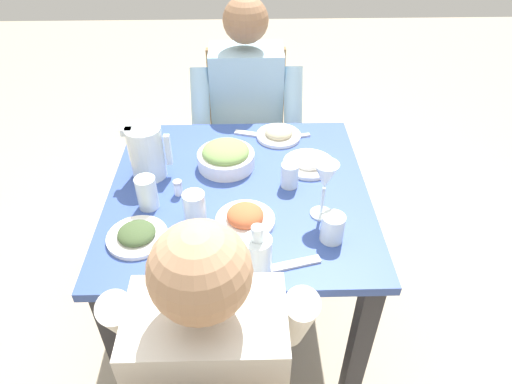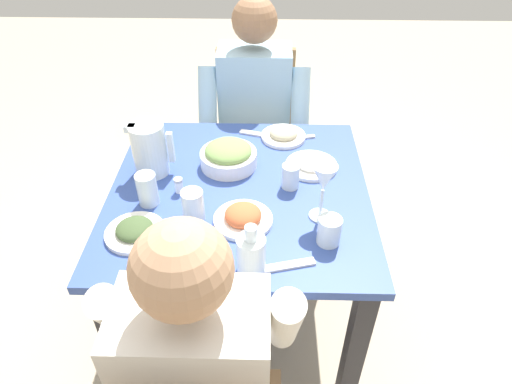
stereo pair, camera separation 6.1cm
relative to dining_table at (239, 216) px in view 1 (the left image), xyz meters
The scene contains 21 objects.
ground_plane 0.59m from the dining_table, ahead, with size 8.00×8.00×0.00m, color tan.
dining_table is the anchor object (origin of this frame).
chair_far 0.80m from the dining_table, 87.47° to the left, with size 0.40×0.40×0.86m.
diner_near 0.59m from the dining_table, 95.59° to the right, with size 0.48×0.53×1.16m.
diner_far 0.59m from the dining_table, 86.59° to the left, with size 0.48×0.53×1.16m.
water_pitcher 0.39m from the dining_table, 163.52° to the left, with size 0.16×0.12×0.19m.
salad_bowl 0.22m from the dining_table, 107.82° to the left, with size 0.20×0.20×0.09m.
plate_yoghurt 0.32m from the dining_table, 27.34° to the left, with size 0.19×0.19×0.04m.
plate_rice_curry 0.22m from the dining_table, 82.48° to the right, with size 0.19×0.19×0.06m.
plate_dolmas 0.40m from the dining_table, 142.55° to the right, with size 0.18×0.18×0.04m.
plate_beans 0.39m from the dining_table, 64.40° to the left, with size 0.18×0.18×0.04m.
water_glass_far_left 0.24m from the dining_table, ahead, with size 0.06×0.06×0.09m, color silver.
water_glass_by_pitcher 0.35m from the dining_table, 164.42° to the right, with size 0.07×0.07×0.11m, color silver.
water_glass_far_right 0.41m from the dining_table, 41.56° to the right, with size 0.07×0.07×0.09m, color silver.
water_glass_center 0.27m from the dining_table, 130.36° to the right, with size 0.07×0.07×0.11m, color silver.
wine_glass 0.40m from the dining_table, 27.08° to the right, with size 0.08×0.08×0.20m.
oil_carafe 0.41m from the dining_table, 81.62° to the right, with size 0.08×0.08×0.16m.
salt_shaker 0.25m from the dining_table, behind, with size 0.03×0.03×0.05m.
fork_near 0.40m from the dining_table, 66.79° to the right, with size 0.17×0.03×0.01m, color silver.
knife_near 0.40m from the dining_table, 58.93° to the left, with size 0.18×0.02×0.01m, color silver.
fork_far 0.37m from the dining_table, 79.11° to the left, with size 0.17×0.03×0.01m, color silver.
Camera 1 is at (0.03, -1.21, 1.67)m, focal length 31.77 mm.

